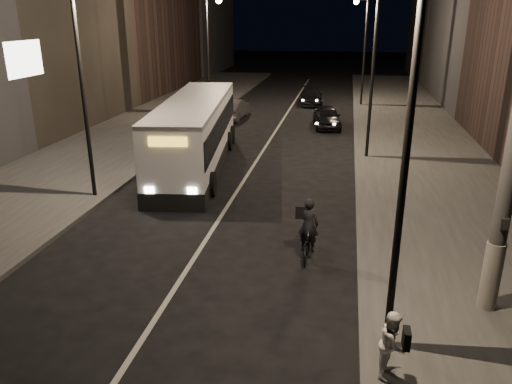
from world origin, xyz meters
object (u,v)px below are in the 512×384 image
at_px(streetlight_left_far, 211,41).
at_px(streetlight_right_mid, 369,53).
at_px(streetlight_left_near, 86,65).
at_px(streetlight_right_near, 396,115).
at_px(city_bus, 196,130).
at_px(cyclist_on_bicycle, 308,238).
at_px(car_far, 312,97).
at_px(car_mid, 233,109).
at_px(car_near, 327,117).
at_px(streetlight_right_far, 362,38).
at_px(utility_pole, 501,220).
at_px(pedestrian_woman, 393,344).

bearing_deg(streetlight_left_far, streetlight_right_mid, -43.16).
bearing_deg(streetlight_right_mid, streetlight_left_near, -143.12).
height_order(streetlight_right_near, city_bus, streetlight_right_near).
distance_m(streetlight_left_near, city_bus, 6.82).
bearing_deg(streetlight_right_mid, cyclist_on_bicycle, -98.91).
bearing_deg(cyclist_on_bicycle, car_far, 94.77).
xyz_separation_m(cyclist_on_bicycle, car_mid, (-7.08, 20.85, 0.04)).
distance_m(streetlight_right_mid, streetlight_left_far, 14.62).
bearing_deg(car_near, streetlight_right_mid, -81.80).
bearing_deg(cyclist_on_bicycle, car_near, 91.63).
bearing_deg(streetlight_left_near, cyclist_on_bicycle, -23.51).
height_order(streetlight_right_far, utility_pole, streetlight_right_far).
height_order(streetlight_right_far, car_near, streetlight_right_far).
xyz_separation_m(streetlight_right_mid, city_bus, (-8.12, -2.76, -3.55)).
distance_m(streetlight_right_mid, streetlight_right_far, 16.00).
xyz_separation_m(streetlight_right_near, streetlight_right_far, (0.00, 32.00, 0.00)).
relative_size(cyclist_on_bicycle, car_far, 0.46).
relative_size(streetlight_right_far, city_bus, 0.65).
distance_m(utility_pole, cyclist_on_bicycle, 5.53).
bearing_deg(streetlight_right_near, car_far, 96.74).
bearing_deg(car_near, streetlight_right_near, -92.66).
relative_size(cyclist_on_bicycle, car_mid, 0.47).
bearing_deg(pedestrian_woman, city_bus, 46.65).
relative_size(streetlight_right_mid, car_near, 1.96).
relative_size(streetlight_right_mid, streetlight_left_far, 1.00).
height_order(utility_pole, car_far, utility_pole).
bearing_deg(city_bus, car_far, 69.63).
xyz_separation_m(streetlight_right_mid, streetlight_right_far, (0.00, 16.00, 0.00)).
bearing_deg(streetlight_right_mid, city_bus, -161.22).
relative_size(streetlight_left_near, city_bus, 0.65).
xyz_separation_m(streetlight_right_near, streetlight_right_mid, (0.00, 16.00, 0.00)).
bearing_deg(cyclist_on_bicycle, streetlight_left_far, 112.76).
bearing_deg(car_mid, city_bus, 95.70).
height_order(streetlight_left_far, car_near, streetlight_left_far).
relative_size(utility_pole, city_bus, 0.48).
xyz_separation_m(streetlight_right_far, pedestrian_woman, (0.27, -33.00, -4.47)).
xyz_separation_m(car_near, car_far, (-1.67, 8.77, -0.07)).
relative_size(cyclist_on_bicycle, car_near, 0.50).
bearing_deg(streetlight_left_far, car_far, 42.10).
bearing_deg(pedestrian_woman, car_far, 23.14).
bearing_deg(car_far, streetlight_right_mid, -81.81).
xyz_separation_m(streetlight_left_near, car_near, (8.52, 15.43, -4.65)).
distance_m(cyclist_on_bicycle, car_near, 19.26).
height_order(utility_pole, car_near, utility_pole).
xyz_separation_m(streetlight_right_far, streetlight_left_near, (-10.66, -24.00, 0.00)).
relative_size(streetlight_right_mid, cyclist_on_bicycle, 3.95).
bearing_deg(streetlight_right_far, streetlight_left_near, -113.96).
height_order(city_bus, car_mid, city_bus).
height_order(streetlight_left_far, city_bus, streetlight_left_far).
xyz_separation_m(streetlight_right_far, car_far, (-3.81, 0.20, -4.72)).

